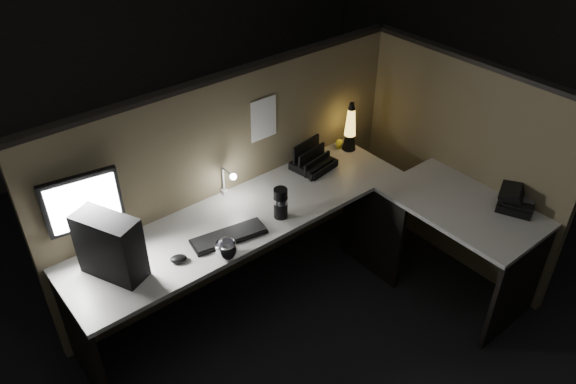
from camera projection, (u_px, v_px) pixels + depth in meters
floor at (323, 340)px, 3.62m from camera, size 6.00×6.00×0.00m
room_shell at (335, 115)px, 2.68m from camera, size 6.00×6.00×6.00m
partition_back at (234, 181)px, 3.77m from camera, size 2.66×0.06×1.50m
partition_right at (458, 165)px, 3.93m from camera, size 0.06×1.66×1.50m
desk at (320, 240)px, 3.53m from camera, size 2.60×1.60×0.73m
pc_tower at (110, 246)px, 2.97m from camera, size 0.29×0.39×0.37m
monitor at (84, 209)px, 3.02m from camera, size 0.41×0.18×0.53m
keyboard at (229, 236)px, 3.31m from camera, size 0.47×0.23×0.02m
mouse at (178, 259)px, 3.14m from camera, size 0.11×0.10×0.04m
clip_lamp at (228, 181)px, 3.59m from camera, size 0.04×0.16×0.21m
organizer at (312, 161)px, 3.93m from camera, size 0.30×0.27×0.20m
lava_lamp at (350, 130)px, 4.07m from camera, size 0.10×0.10×0.38m
travel_mug at (281, 203)px, 3.43m from camera, size 0.09×0.09×0.21m
steel_mug at (226, 250)px, 3.15m from camera, size 0.16×0.16×0.10m
figurine at (339, 143)px, 4.14m from camera, size 0.05×0.05×0.05m
pinned_paper at (264, 119)px, 3.64m from camera, size 0.20×0.00×0.29m
desk_phone at (515, 198)px, 3.55m from camera, size 0.31×0.31×0.15m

